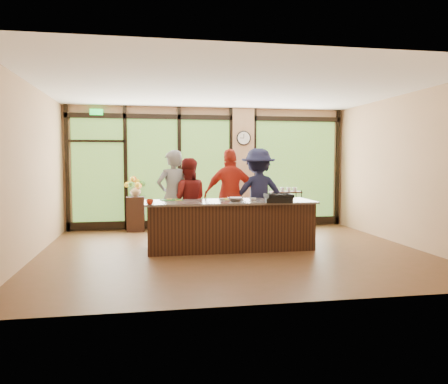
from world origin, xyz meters
name	(u,v)px	position (x,y,z in m)	size (l,w,h in m)	color
floor	(232,252)	(0.00, 0.00, 0.00)	(7.00, 7.00, 0.00)	#50361C
ceiling	(233,88)	(0.00, 0.00, 3.00)	(7.00, 7.00, 0.00)	white
back_wall	(209,168)	(0.00, 3.00, 1.50)	(7.00, 7.00, 0.00)	tan
left_wall	(30,172)	(-3.50, 0.00, 1.50)	(6.00, 6.00, 0.00)	tan
right_wall	(406,170)	(3.50, 0.00, 1.50)	(6.00, 6.00, 0.00)	tan
window_wall	(216,172)	(0.16, 2.95, 1.39)	(6.90, 0.12, 3.00)	tan
island_base	(229,226)	(0.00, 0.30, 0.44)	(3.10, 1.00, 0.88)	#311B10
countertop	(229,202)	(0.00, 0.30, 0.90)	(3.20, 1.10, 0.04)	#6C6259
wall_clock	(244,138)	(0.85, 2.87, 2.25)	(0.36, 0.04, 0.36)	black
cook_left	(173,197)	(-1.04, 1.03, 0.95)	(0.69, 0.45, 1.90)	gray
cook_midleft	(187,200)	(-0.72, 1.13, 0.87)	(0.85, 0.66, 1.74)	maroon
cook_midright	(231,195)	(0.19, 1.13, 0.97)	(1.13, 0.47, 1.93)	#B32B1B
cook_right	(258,194)	(0.79, 1.15, 0.97)	(1.26, 0.72, 1.94)	#161831
roasting_pan	(279,200)	(0.83, -0.16, 0.96)	(0.48, 0.37, 0.08)	black
mixing_bowl	(235,199)	(0.09, 0.17, 0.96)	(0.31, 0.31, 0.08)	silver
cutting_board_left	(171,200)	(-1.09, 0.64, 0.93)	(0.38, 0.29, 0.01)	#32802E
cutting_board_center	(171,200)	(-1.08, 0.64, 0.93)	(0.36, 0.27, 0.01)	yellow
cutting_board_right	(233,199)	(0.14, 0.66, 0.93)	(0.38, 0.29, 0.01)	yellow
prep_bowl_near	(150,201)	(-1.50, 0.22, 0.94)	(0.14, 0.14, 0.04)	silver
prep_bowl_mid	(253,199)	(0.48, 0.36, 0.94)	(0.14, 0.14, 0.04)	silver
prep_bowl_far	(222,199)	(-0.10, 0.55, 0.93)	(0.12, 0.12, 0.03)	silver
red_ramekin	(150,202)	(-1.50, -0.15, 0.97)	(0.12, 0.12, 0.09)	#9E230F
flower_stand	(136,214)	(-1.82, 2.75, 0.42)	(0.42, 0.42, 0.83)	#311B10
flower_vase	(136,191)	(-1.82, 2.75, 0.97)	(0.27, 0.27, 0.28)	#957A51
bar_cart	(285,204)	(1.81, 2.42, 0.62)	(0.79, 0.49, 1.03)	#311B10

